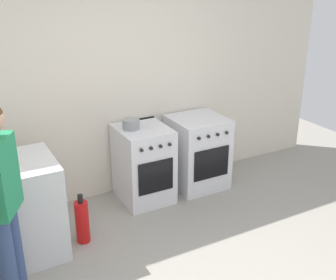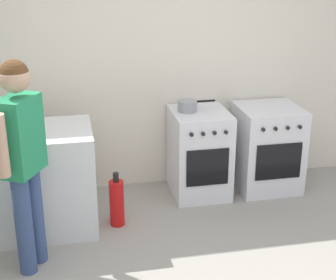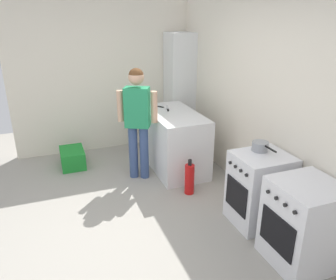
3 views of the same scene
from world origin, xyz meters
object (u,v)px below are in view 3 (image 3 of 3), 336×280
at_px(oven_left, 259,189).
at_px(knife_paring, 159,107).
at_px(recycling_crate_lower, 73,158).
at_px(person, 137,115).
at_px(larder_cabinet, 179,91).
at_px(knife_carving, 168,108).
at_px(fire_extinguisher, 189,179).
at_px(oven_right, 303,224).
at_px(pot, 260,146).

distance_m(oven_left, knife_paring, 2.20).
bearing_deg(recycling_crate_lower, person, 50.60).
xyz_separation_m(oven_left, larder_cabinet, (-2.65, 0.10, 0.57)).
xyz_separation_m(oven_left, knife_paring, (-2.10, -0.48, 0.48)).
bearing_deg(knife_carving, fire_extinguisher, -4.81).
bearing_deg(fire_extinguisher, knife_carving, 175.19).
height_order(oven_left, fire_extinguisher, oven_left).
xyz_separation_m(oven_left, person, (-1.57, -0.98, 0.54)).
distance_m(knife_paring, larder_cabinet, 0.81).
xyz_separation_m(oven_right, knife_carving, (-2.65, -0.39, 0.48)).
distance_m(oven_right, recycling_crate_lower, 3.56).
bearing_deg(larder_cabinet, oven_left, -2.21).
bearing_deg(knife_paring, knife_carving, 31.12).
xyz_separation_m(pot, recycling_crate_lower, (-2.19, -1.91, -0.76)).
bearing_deg(oven_right, knife_carving, -171.70).
bearing_deg(oven_left, oven_right, 0.00).
relative_size(oven_left, larder_cabinet, 0.42).
xyz_separation_m(oven_left, knife_carving, (-1.95, -0.39, 0.48)).
bearing_deg(knife_carving, oven_left, 11.23).
xyz_separation_m(oven_left, pot, (-0.12, 0.04, 0.48)).
height_order(oven_right, knife_paring, knife_paring).
relative_size(knife_paring, fire_extinguisher, 0.38).
relative_size(pot, knife_paring, 1.92).
distance_m(knife_paring, fire_extinguisher, 1.41).
distance_m(oven_right, knife_paring, 2.88).
height_order(oven_left, oven_right, same).
relative_size(oven_left, knife_carving, 2.62).
distance_m(oven_right, pot, 0.95).
bearing_deg(knife_carving, pot, 13.00).
relative_size(oven_right, pot, 2.34).
bearing_deg(fire_extinguisher, oven_left, 28.78).
xyz_separation_m(pot, knife_carving, (-1.83, -0.42, 0.00)).
xyz_separation_m(knife_paring, fire_extinguisher, (1.23, -0.00, -0.69)).
bearing_deg(larder_cabinet, pot, -1.48).
distance_m(oven_right, fire_extinguisher, 1.66).
height_order(oven_right, fire_extinguisher, oven_right).
xyz_separation_m(knife_carving, person, (0.38, -0.59, 0.06)).
distance_m(person, fire_extinguisher, 1.14).
bearing_deg(knife_paring, person, -43.90).
bearing_deg(oven_right, oven_left, -180.00).
distance_m(fire_extinguisher, larder_cabinet, 2.03).
bearing_deg(oven_left, fire_extinguisher, -151.22).
relative_size(oven_right, knife_carving, 2.62).
bearing_deg(fire_extinguisher, larder_cabinet, 161.95).
bearing_deg(pot, recycling_crate_lower, -138.91).
relative_size(fire_extinguisher, larder_cabinet, 0.25).
bearing_deg(recycling_crate_lower, knife_carving, 76.41).
xyz_separation_m(knife_carving, fire_extinguisher, (1.08, -0.09, -0.69)).
height_order(knife_paring, fire_extinguisher, knife_paring).
bearing_deg(knife_carving, person, -57.61).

